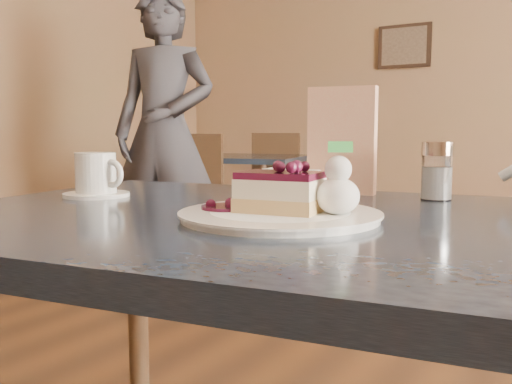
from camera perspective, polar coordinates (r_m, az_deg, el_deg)
The scene contains 11 objects.
main_table at distance 0.95m, azimuth 3.54°, elevation -7.22°, with size 1.37×1.01×0.79m.
dessert_plate at distance 0.89m, azimuth 2.41°, elevation -2.40°, with size 0.31×0.31×0.01m, color white.
cheesecake_slice at distance 0.88m, azimuth 2.42°, elevation -0.03°, with size 0.14×0.11×0.06m.
whipped_cream at distance 0.87m, azimuth 8.18°, elevation -0.39°, with size 0.07×0.07×0.06m.
berry_sauce at distance 0.92m, azimuth -2.90°, elevation -1.55°, with size 0.08×0.08×0.01m, color #3C0719.
coffee_set at distance 1.23m, azimuth -15.63°, elevation 1.46°, with size 0.15×0.14×0.09m.
menu_card at distance 1.25m, azimuth 8.58°, elevation 5.10°, with size 0.15×0.03×0.23m, color beige.
sugar_shaker at distance 1.18m, azimuth 17.64°, elevation 2.07°, with size 0.06×0.06×0.12m.
napkin_stack at distance 1.26m, azimuth 3.55°, elevation 1.10°, with size 0.13×0.13×0.05m, color white.
bg_table_far_left at distance 4.41m, azimuth -1.69°, elevation -4.93°, with size 1.11×1.76×1.17m.
patron at distance 3.67m, azimuth -9.17°, elevation 5.82°, with size 0.66×0.43×1.80m, color #303037.
Camera 1 is at (0.22, -0.39, 0.93)m, focal length 40.00 mm.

